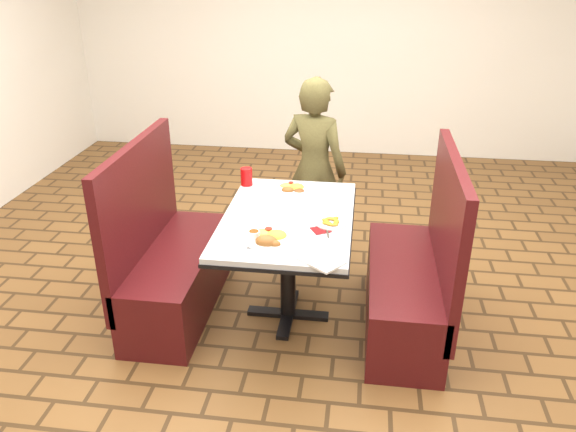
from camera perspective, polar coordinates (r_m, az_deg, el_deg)
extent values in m
plane|color=brown|center=(3.88, 0.00, -10.07)|extent=(7.00, 7.00, 0.00)
cube|color=white|center=(6.70, 4.33, 18.01)|extent=(6.00, 0.04, 2.80)
cube|color=silver|center=(3.50, 0.00, -0.26)|extent=(0.80, 1.20, 0.03)
cube|color=black|center=(3.52, 0.00, -0.66)|extent=(0.81, 1.21, 0.02)
cylinder|color=black|center=(3.68, 0.00, -5.53)|extent=(0.10, 0.10, 0.69)
cube|color=black|center=(3.87, 0.00, -9.89)|extent=(0.55, 0.08, 0.03)
cube|color=black|center=(3.87, 0.00, -9.89)|extent=(0.08, 0.55, 0.03)
cube|color=#4D1113|center=(3.91, -11.02, -6.32)|extent=(0.45, 1.20, 0.45)
cube|color=#4D1113|center=(3.76, -14.79, 0.18)|extent=(0.06, 1.20, 0.95)
cube|color=#4D1113|center=(3.74, 11.57, -7.97)|extent=(0.45, 1.20, 0.45)
cube|color=#4D1113|center=(3.53, 15.79, -1.66)|extent=(0.06, 1.20, 0.95)
imported|color=brown|center=(4.34, 2.68, 4.70)|extent=(0.61, 0.50, 1.44)
cylinder|color=white|center=(3.20, -1.83, -2.39)|extent=(0.29, 0.29, 0.02)
ellipsoid|color=yellow|center=(3.21, -1.16, -1.57)|extent=(0.12, 0.12, 0.05)
ellipsoid|color=#87AF46|center=(3.24, -2.61, -1.47)|extent=(0.12, 0.10, 0.04)
cylinder|color=red|center=(3.26, -1.99, -1.29)|extent=(0.04, 0.04, 0.01)
ellipsoid|color=#955925|center=(3.13, -2.21, -2.15)|extent=(0.13, 0.10, 0.07)
ellipsoid|color=#955925|center=(3.11, -1.38, -2.57)|extent=(0.07, 0.05, 0.04)
cylinder|color=white|center=(3.19, -3.48, -1.90)|extent=(0.07, 0.07, 0.04)
cylinder|color=#623512|center=(3.18, -3.49, -1.57)|extent=(0.06, 0.06, 0.01)
cylinder|color=white|center=(3.87, 0.46, 2.70)|extent=(0.25, 0.25, 0.01)
ellipsoid|color=yellow|center=(3.88, 0.92, 3.27)|extent=(0.10, 0.10, 0.05)
ellipsoid|color=#87AF46|center=(3.91, -0.12, 3.31)|extent=(0.10, 0.08, 0.03)
cylinder|color=red|center=(3.92, 0.31, 3.42)|extent=(0.04, 0.04, 0.01)
ellipsoid|color=brown|center=(3.83, 1.14, 2.76)|extent=(0.07, 0.07, 0.03)
ellipsoid|color=#955925|center=(3.82, -0.03, 2.93)|extent=(0.08, 0.06, 0.05)
cylinder|color=white|center=(3.40, 4.39, -0.75)|extent=(0.19, 0.19, 0.01)
cube|color=#600E10|center=(3.33, 3.34, -1.42)|extent=(0.14, 0.14, 0.00)
cube|color=#BABABF|center=(3.29, 4.02, -1.67)|extent=(0.04, 0.14, 0.00)
cylinder|color=red|center=(3.96, -4.24, 4.01)|extent=(0.08, 0.08, 0.12)
cube|color=silver|center=(2.99, 3.45, -4.58)|extent=(0.27, 0.26, 0.01)
cube|color=#BCBBC0|center=(3.16, -1.76, -2.74)|extent=(0.06, 0.15, 0.00)
cube|color=silver|center=(3.16, -3.44, -2.83)|extent=(0.07, 0.13, 0.00)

